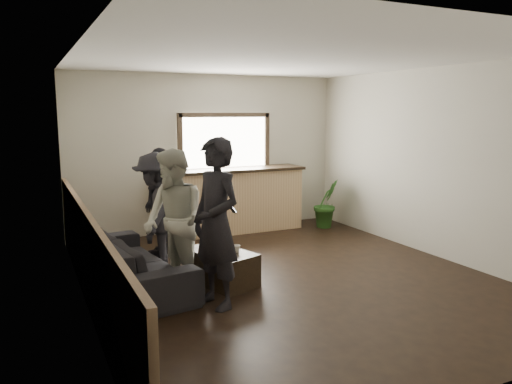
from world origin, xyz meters
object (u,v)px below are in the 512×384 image
cup_a (206,246)px  cup_b (237,249)px  potted_plant (326,203)px  person_a (216,223)px  person_b (174,221)px  person_d (162,202)px  person_c (156,212)px  sofa (132,261)px  coffee_table (221,267)px  bar_counter (230,196)px

cup_a → cup_b: bearing=-38.3°
potted_plant → person_a: size_ratio=0.48×
cup_a → person_a: size_ratio=0.07×
potted_plant → person_b: person_b is taller
person_d → potted_plant: bearing=138.7°
person_c → sofa: bearing=-20.5°
coffee_table → person_b: bearing=-179.6°
potted_plant → person_d: 3.32m
cup_a → person_c: person_c is taller
potted_plant → person_a: bearing=-139.7°
coffee_table → cup_b: bearing=-36.2°
person_a → person_b: bearing=-172.9°
person_b → person_d: (0.26, 1.54, -0.05)m
cup_a → person_c: size_ratio=0.08×
coffee_table → cup_a: cup_a is taller
bar_counter → person_b: bar_counter is taller
cup_a → person_c: bearing=120.9°
bar_counter → person_b: size_ratio=1.57×
potted_plant → cup_b: bearing=-141.6°
coffee_table → person_b: 0.88m
sofa → cup_b: bearing=-119.8°
sofa → person_c: 0.84m
person_a → person_c: size_ratio=1.16×
bar_counter → potted_plant: bar_counter is taller
cup_a → sofa: bearing=165.9°
cup_b → person_b: bearing=171.0°
bar_counter → potted_plant: size_ratio=2.98×
sofa → person_c: bearing=-49.7°
person_c → person_d: 0.72m
coffee_table → person_a: person_a is taller
sofa → coffee_table: size_ratio=2.36×
person_d → person_a: bearing=40.2°
sofa → person_b: person_b is taller
potted_plant → sofa: bearing=-156.6°
coffee_table → cup_a: size_ratio=7.36×
sofa → potted_plant: (3.96, 1.72, 0.13)m
sofa → cup_b: (1.20, -0.47, 0.14)m
sofa → person_c: size_ratio=1.37×
person_c → person_b: bearing=20.7°
sofa → potted_plant: 4.32m
potted_plant → person_b: (-3.51, -2.07, 0.41)m
coffee_table → potted_plant: size_ratio=1.04×
bar_counter → cup_b: bar_counter is taller
cup_a → person_d: bearing=97.5°
person_b → sofa: bearing=-142.9°
sofa → person_d: size_ratio=1.36×
sofa → person_c: (0.45, 0.51, 0.49)m
potted_plant → person_b: bearing=-149.5°
bar_counter → cup_a: bar_counter is taller
coffee_table → person_d: person_d is taller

